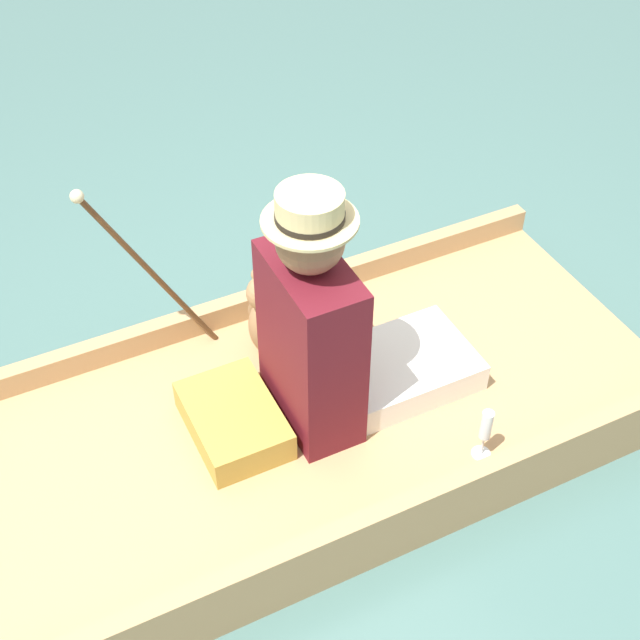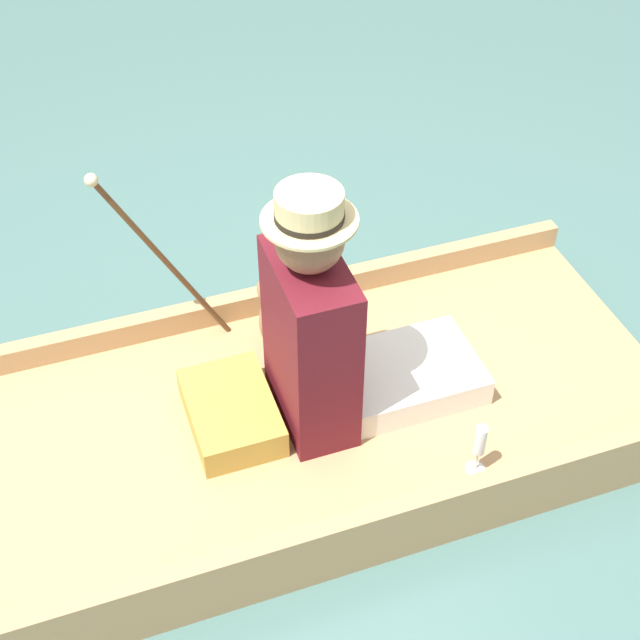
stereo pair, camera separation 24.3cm
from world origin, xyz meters
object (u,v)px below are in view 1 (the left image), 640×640
Objects in this scene: wine_glass at (486,429)px; walking_cane at (140,261)px; seated_person at (333,335)px; teddy_bear at (267,316)px.

wine_glass is 0.26× the size of walking_cane.
walking_cane is (-0.48, -0.47, 0.12)m from seated_person.
teddy_bear is (-0.34, -0.09, -0.17)m from seated_person.
seated_person is at bearing 44.31° from walking_cane.
walking_cane reaches higher than wine_glass.
seated_person reaches higher than walking_cane.
walking_cane is (-0.89, -0.81, 0.33)m from wine_glass.
walking_cane is (-0.14, -0.38, 0.29)m from teddy_bear.
seated_person is 0.57m from wine_glass.
teddy_bear is 0.87m from wine_glass.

